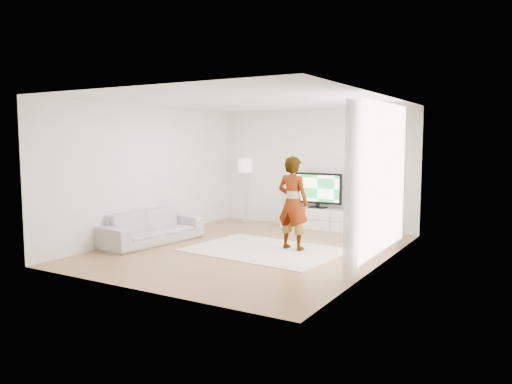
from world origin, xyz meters
The scene contains 17 objects.
floor centered at (0.00, 0.00, 0.00)m, with size 6.00×6.00×0.00m, color #AE764E.
ceiling centered at (0.00, 0.00, 2.80)m, with size 6.00×6.00×0.00m, color white.
wall_left centered at (-2.50, 0.00, 1.40)m, with size 0.02×6.00×2.80m, color white.
wall_right centered at (2.50, 0.00, 1.40)m, with size 0.02×6.00×2.80m, color white.
wall_back centered at (0.00, 3.00, 1.40)m, with size 5.00×0.02×2.80m, color white.
wall_front centered at (0.00, -3.00, 1.40)m, with size 5.00×0.02×2.80m, color white.
window centered at (2.48, 0.30, 1.45)m, with size 0.01×2.60×2.50m, color white.
curtain_near centered at (2.40, -1.00, 1.35)m, with size 0.04×0.70×2.60m, color white.
curtain_far centered at (2.40, 1.60, 1.35)m, with size 0.04×0.70×2.60m, color white.
media_console centered at (0.19, 2.76, 0.24)m, with size 1.71×0.49×0.48m.
television centered at (0.19, 2.79, 0.93)m, with size 1.19×0.23×0.83m.
game_console centered at (0.94, 2.76, 0.59)m, with size 0.05×0.16×0.21m.
potted_plant centered at (-0.53, 2.77, 0.68)m, with size 0.22×0.22×0.39m, color #3F7238.
rug centered at (0.29, 0.08, 0.01)m, with size 2.78×2.00×0.01m, color beige.
player centered at (0.73, 0.38, 0.90)m, with size 0.64×0.42×1.77m, color #334772.
sofa centered at (-2.02, -0.49, 0.32)m, with size 2.20×0.86×0.64m, color #B6B6B1.
floor_lamp centered at (-1.76, 2.70, 1.36)m, with size 0.36×0.36×1.61m.
Camera 1 is at (4.85, -8.00, 2.08)m, focal length 35.00 mm.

